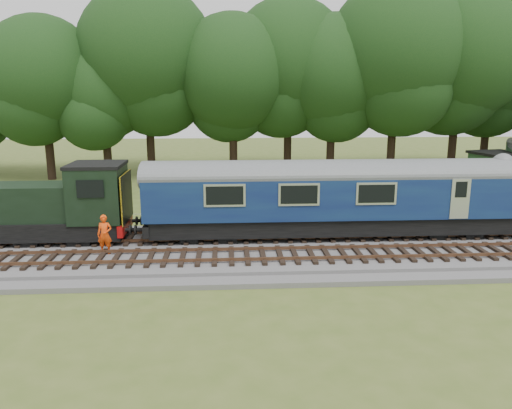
{
  "coord_description": "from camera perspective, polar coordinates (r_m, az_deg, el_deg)",
  "views": [
    {
      "loc": [
        0.53,
        -22.19,
        7.33
      ],
      "look_at": [
        1.96,
        1.4,
        2.0
      ],
      "focal_mm": 35.0,
      "sensor_mm": 36.0,
      "label": 1
    }
  ],
  "objects": [
    {
      "name": "ground",
      "position": [
        23.38,
        -4.61,
        -5.61
      ],
      "size": [
        120.0,
        120.0,
        0.0
      ],
      "primitive_type": "plane",
      "color": "#465A21",
      "rests_on": "ground"
    },
    {
      "name": "ballast",
      "position": [
        23.32,
        -4.62,
        -5.2
      ],
      "size": [
        70.0,
        7.0,
        0.35
      ],
      "primitive_type": "cube",
      "color": "#4C4C4F",
      "rests_on": "ground"
    },
    {
      "name": "track_north",
      "position": [
        24.59,
        -4.57,
        -3.67
      ],
      "size": [
        67.2,
        2.4,
        0.21
      ],
      "color": "black",
      "rests_on": "ballast"
    },
    {
      "name": "track_south",
      "position": [
        21.73,
        -4.71,
        -5.89
      ],
      "size": [
        67.2,
        2.4,
        0.21
      ],
      "color": "black",
      "rests_on": "ballast"
    },
    {
      "name": "fence",
      "position": [
        27.69,
        -4.44,
        -2.68
      ],
      "size": [
        64.0,
        0.12,
        1.0
      ],
      "primitive_type": null,
      "color": "#6B6054",
      "rests_on": "ground"
    },
    {
      "name": "tree_line",
      "position": [
        44.8,
        -4.1,
        3.26
      ],
      "size": [
        70.0,
        8.0,
        18.0
      ],
      "primitive_type": null,
      "color": "black",
      "rests_on": "ground"
    },
    {
      "name": "dmu_railcar",
      "position": [
        24.6,
        8.63,
        1.49
      ],
      "size": [
        18.05,
        2.86,
        3.88
      ],
      "color": "black",
      "rests_on": "ground"
    },
    {
      "name": "shunter_loco",
      "position": [
        25.75,
        -23.36,
        -0.36
      ],
      "size": [
        8.91,
        2.6,
        3.38
      ],
      "color": "black",
      "rests_on": "ground"
    },
    {
      "name": "worker",
      "position": [
        22.92,
        -16.91,
        -3.29
      ],
      "size": [
        0.65,
        0.44,
        1.76
      ],
      "primitive_type": "imported",
      "rotation": [
        0.0,
        0.0,
        -0.03
      ],
      "color": "#FF480D",
      "rests_on": "ballast"
    },
    {
      "name": "shed",
      "position": [
        43.89,
        25.76,
        3.68
      ],
      "size": [
        4.01,
        4.01,
        2.76
      ],
      "rotation": [
        0.0,
        0.0,
        0.22
      ],
      "color": "#1A3A21",
      "rests_on": "ground"
    }
  ]
}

